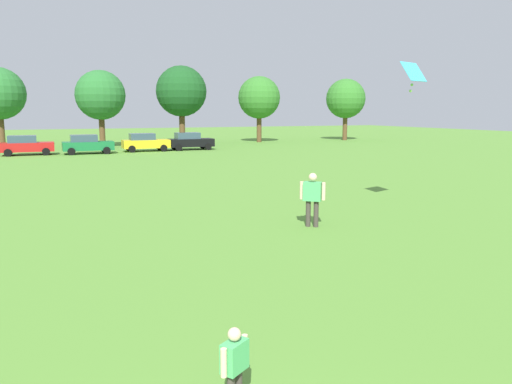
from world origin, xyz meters
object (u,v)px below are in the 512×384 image
kite (413,73)px  tree_far_right (346,99)px  child_kite_flyer (235,362)px  parked_car_red_0 (26,145)px  parked_car_yellow_2 (145,142)px  parked_car_black_3 (190,141)px  tree_right (259,98)px  tree_center_left (100,95)px  tree_center_right (181,91)px  parked_car_green_1 (87,144)px  adult_bystander (312,195)px

kite → tree_far_right: bearing=59.8°
child_kite_flyer → tree_far_right: 60.81m
parked_car_red_0 → parked_car_yellow_2: size_ratio=1.00×
child_kite_flyer → parked_car_black_3: parked_car_black_3 is taller
child_kite_flyer → kite: bearing=8.1°
parked_car_black_3 → tree_right: 14.78m
tree_right → tree_center_left: bearing=-174.8°
parked_car_red_0 → tree_center_right: (15.85, 8.07, 5.03)m
parked_car_green_1 → parked_car_yellow_2: 5.31m
child_kite_flyer → adult_bystander: adult_bystander is taller
adult_bystander → parked_car_red_0: bearing=-34.1°
child_kite_flyer → tree_far_right: bearing=21.9°
tree_far_right → kite: bearing=-120.2°
kite → tree_center_left: bearing=99.9°
kite → parked_car_green_1: size_ratio=0.29×
tree_right → tree_far_right: size_ratio=1.01×
parked_car_yellow_2 → tree_far_right: 28.97m
parked_car_yellow_2 → tree_right: size_ratio=0.55×
parked_car_red_0 → parked_car_black_3: 14.56m
kite → parked_car_red_0: kite is taller
adult_bystander → tree_center_left: (-2.21, 40.40, 4.29)m
child_kite_flyer → tree_right: size_ratio=0.14×
adult_bystander → tree_center_right: bearing=-58.8°
tree_far_right → adult_bystander: bearing=-124.2°
parked_car_yellow_2 → tree_center_right: tree_center_right is taller
parked_car_red_0 → tree_right: (25.66, 8.96, 4.47)m
parked_car_green_1 → tree_right: (20.72, 9.63, 4.47)m
parked_car_red_0 → tree_far_right: tree_far_right is taller
parked_car_green_1 → tree_center_right: tree_center_right is taller
adult_bystander → parked_car_yellow_2: bearing=-51.3°
tree_center_left → tree_center_right: (8.75, 0.79, 0.55)m
parked_car_green_1 → kite: bearing=-73.9°
parked_car_green_1 → tree_far_right: bearing=15.6°
parked_car_green_1 → parked_car_black_3: 9.67m
child_kite_flyer → tree_center_right: 51.53m
tree_center_right → tree_right: 9.86m
parked_car_black_3 → tree_center_right: bearing=80.6°
parked_car_black_3 → tree_center_left: tree_center_left is taller
kite → parked_car_black_3: bearing=89.0°
adult_bystander → tree_far_right: size_ratio=0.23×
tree_center_right → tree_right: tree_center_right is taller
parked_car_red_0 → parked_car_yellow_2: 10.18m
tree_far_right → tree_center_right: bearing=-179.1°
child_kite_flyer → tree_center_left: size_ratio=0.14×
tree_center_right → kite: bearing=-92.6°
adult_bystander → parked_car_red_0: 34.40m
parked_car_green_1 → parked_car_black_3: same height
adult_bystander → kite: kite is taller
child_kite_flyer → tree_right: (22.26, 50.61, 4.67)m
parked_car_red_0 → tree_center_right: bearing=27.0°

